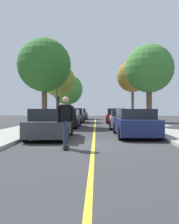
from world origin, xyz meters
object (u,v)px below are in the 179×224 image
(parked_car_left_near, at_px, (68,118))
(street_tree_left_near, at_px, (58,80))
(parked_car_left_farthest, at_px, (80,114))
(street_tree_right_nearest, at_px, (149,69))
(street_tree_left_far, at_px, (67,89))
(parked_car_right_far, at_px, (116,116))
(skateboard, at_px, (66,146))
(parked_car_left_far, at_px, (75,116))
(parked_car_left_nearest, at_px, (51,124))
(parked_car_right_near, at_px, (123,119))
(street_tree_left_nearest, at_px, (44,65))
(parked_car_right_nearest, at_px, (135,123))
(skateboarder, at_px, (66,118))
(streetlamp, at_px, (57,87))
(street_tree_right_near, at_px, (133,76))

(parked_car_left_near, relative_size, street_tree_left_near, 0.71)
(parked_car_left_farthest, bearing_deg, street_tree_right_nearest, -66.81)
(street_tree_left_far, bearing_deg, parked_car_right_far, -59.60)
(parked_car_left_farthest, distance_m, street_tree_left_near, 7.29)
(parked_car_left_near, relative_size, street_tree_right_nearest, 0.73)
(parked_car_left_near, distance_m, skateboard, 10.16)
(parked_car_left_near, distance_m, parked_car_left_far, 6.56)
(parked_car_left_nearest, xyz_separation_m, parked_car_right_far, (4.15, 12.82, 0.00))
(parked_car_right_near, bearing_deg, street_tree_left_nearest, 167.93)
(parked_car_right_near, distance_m, parked_car_right_far, 6.48)
(parked_car_right_nearest, relative_size, skateboard, 5.21)
(parked_car_right_near, height_order, street_tree_right_nearest, street_tree_right_nearest)
(street_tree_left_nearest, bearing_deg, street_tree_right_nearest, -8.33)
(parked_car_left_near, xyz_separation_m, parked_car_right_near, (4.15, -0.58, -0.02))
(street_tree_left_far, bearing_deg, street_tree_left_nearest, -90.00)
(skateboarder, bearing_deg, street_tree_left_nearest, 105.74)
(skateboarder, bearing_deg, skateboard, 99.88)
(parked_car_left_far, bearing_deg, streetlamp, -151.59)
(parked_car_right_nearest, xyz_separation_m, street_tree_left_far, (-6.10, 22.37, 3.46))
(skateboarder, bearing_deg, parked_car_left_farthest, 92.66)
(parked_car_right_near, xyz_separation_m, streetlamp, (-5.90, 6.19, 2.91))
(parked_car_left_far, relative_size, street_tree_right_nearest, 0.72)
(parked_car_right_far, xyz_separation_m, skateboarder, (-3.04, -16.02, 0.39))
(street_tree_left_far, distance_m, streetlamp, 10.70)
(street_tree_right_nearest, xyz_separation_m, street_tree_right_near, (0.00, 8.25, 0.53))
(parked_car_left_nearest, height_order, skateboarder, skateboarder)
(parked_car_right_near, relative_size, skateboard, 5.16)
(street_tree_left_nearest, xyz_separation_m, street_tree_right_nearest, (8.04, -1.18, -0.51))
(parked_car_left_far, distance_m, streetlamp, 3.49)
(parked_car_left_farthest, relative_size, street_tree_left_nearest, 0.63)
(parked_car_left_near, relative_size, parked_car_right_near, 0.98)
(parked_car_right_far, xyz_separation_m, streetlamp, (-5.90, -0.30, 2.87))
(parked_car_right_near, bearing_deg, parked_car_left_nearest, -123.24)
(parked_car_left_far, height_order, streetlamp, streetlamp)
(parked_car_left_near, relative_size, street_tree_right_near, 0.68)
(street_tree_left_nearest, bearing_deg, street_tree_left_far, 90.00)
(streetlamp, bearing_deg, parked_car_right_nearest, -63.21)
(parked_car_right_near, xyz_separation_m, street_tree_right_near, (1.94, 8.38, 4.23))
(street_tree_left_far, bearing_deg, parked_car_left_far, -78.71)
(parked_car_left_far, bearing_deg, street_tree_left_near, 145.70)
(parked_car_right_far, bearing_deg, parked_car_right_nearest, -90.00)
(parked_car_left_near, relative_size, parked_car_right_nearest, 0.97)
(parked_car_left_near, xyz_separation_m, skateboarder, (1.11, -10.12, 0.41))
(street_tree_right_near, bearing_deg, street_tree_left_far, 133.42)
(parked_car_left_near, distance_m, parked_car_right_nearest, 7.36)
(street_tree_left_near, height_order, skateboard, street_tree_left_near)
(parked_car_left_nearest, relative_size, skateboard, 4.98)
(parked_car_right_nearest, distance_m, parked_car_right_far, 11.98)
(skateboard, bearing_deg, street_tree_left_near, 99.63)
(parked_car_left_near, relative_size, street_tree_left_nearest, 0.64)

